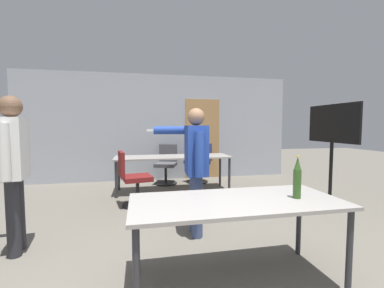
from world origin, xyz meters
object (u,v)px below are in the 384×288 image
(office_chair_side_rolled, at_px, (199,164))
(beer_bottle, at_px, (297,178))
(office_chair_mid_tucked, at_px, (133,180))
(drink_cup, at_px, (198,153))
(tv_screen, at_px, (332,140))
(person_near_casual, at_px, (11,159))
(office_chair_near_pushed, at_px, (166,165))
(person_right_polo, at_px, (195,160))

(office_chair_side_rolled, bearing_deg, beer_bottle, -119.28)
(office_chair_mid_tucked, height_order, drink_cup, office_chair_mid_tucked)
(tv_screen, bearing_deg, beer_bottle, -45.58)
(office_chair_side_rolled, relative_size, drink_cup, 8.75)
(person_near_casual, distance_m, office_chair_near_pushed, 3.63)
(office_chair_mid_tucked, bearing_deg, person_right_polo, 20.54)
(person_right_polo, height_order, office_chair_mid_tucked, person_right_polo)
(office_chair_side_rolled, bearing_deg, person_near_casual, -161.76)
(office_chair_near_pushed, bearing_deg, office_chair_side_rolled, -169.05)
(person_near_casual, bearing_deg, office_chair_side_rolled, -52.02)
(office_chair_near_pushed, relative_size, office_chair_mid_tucked, 0.98)
(tv_screen, xyz_separation_m, office_chair_side_rolled, (-1.97, 1.95, -0.67))
(office_chair_near_pushed, height_order, drink_cup, office_chair_near_pushed)
(tv_screen, relative_size, office_chair_side_rolled, 1.84)
(office_chair_side_rolled, xyz_separation_m, drink_cup, (-0.17, -0.63, 0.34))
(person_right_polo, distance_m, office_chair_mid_tucked, 1.61)
(office_chair_near_pushed, bearing_deg, person_near_casual, 76.50)
(person_near_casual, bearing_deg, person_right_polo, -96.62)
(office_chair_side_rolled, bearing_deg, person_right_polo, -132.91)
(beer_bottle, bearing_deg, person_near_casual, 158.91)
(beer_bottle, bearing_deg, drink_cup, 92.12)
(office_chair_mid_tucked, bearing_deg, office_chair_side_rolled, 124.53)
(person_right_polo, bearing_deg, office_chair_mid_tucked, 35.27)
(tv_screen, bearing_deg, office_chair_side_rolled, -134.72)
(tv_screen, relative_size, beer_bottle, 4.69)
(office_chair_side_rolled, relative_size, beer_bottle, 2.54)
(office_chair_mid_tucked, distance_m, beer_bottle, 2.87)
(beer_bottle, bearing_deg, person_right_polo, 121.26)
(office_chair_mid_tucked, relative_size, office_chair_side_rolled, 0.99)
(office_chair_side_rolled, bearing_deg, office_chair_mid_tucked, -163.72)
(tv_screen, bearing_deg, drink_cup, -121.72)
(office_chair_near_pushed, bearing_deg, drink_cup, 148.30)
(tv_screen, distance_m, office_chair_side_rolled, 2.85)
(person_near_casual, xyz_separation_m, office_chair_mid_tucked, (1.21, 1.39, -0.57))
(office_chair_near_pushed, bearing_deg, person_right_polo, 110.36)
(office_chair_near_pushed, distance_m, office_chair_side_rolled, 0.78)
(person_right_polo, bearing_deg, person_near_casual, 96.61)
(tv_screen, bearing_deg, office_chair_mid_tucked, -97.37)
(office_chair_mid_tucked, bearing_deg, tv_screen, 72.24)
(person_near_casual, xyz_separation_m, beer_bottle, (2.67, -1.03, -0.10))
(tv_screen, distance_m, office_chair_mid_tucked, 3.57)
(beer_bottle, height_order, drink_cup, beer_bottle)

